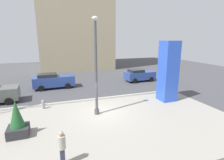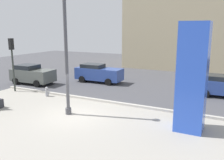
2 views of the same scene
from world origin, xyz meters
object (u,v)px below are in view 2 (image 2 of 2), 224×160
fire_hydrant (47,92)px  car_curb_east (223,86)px  lamp_post (66,57)px  traffic_light_corner (12,56)px  art_pillar_blue (192,78)px  car_passing_lane (98,73)px  car_far_lane (32,74)px

fire_hydrant → car_curb_east: (12.00, 6.03, 0.47)m
lamp_post → traffic_light_corner: size_ratio=1.64×
art_pillar_blue → lamp_post: bearing=-172.2°
art_pillar_blue → car_passing_lane: 12.63m
car_curb_east → car_passing_lane: size_ratio=0.87×
lamp_post → car_far_lane: 9.99m
art_pillar_blue → car_far_lane: size_ratio=1.32×
fire_hydrant → car_curb_east: size_ratio=0.19×
car_far_lane → lamp_post: bearing=-33.1°
car_curb_east → lamp_post: bearing=-133.6°
art_pillar_blue → car_passing_lane: (-9.82, 7.73, -1.83)m
lamp_post → traffic_light_corner: (-7.33, 2.51, -0.53)m
art_pillar_blue → traffic_light_corner: bearing=173.8°
art_pillar_blue → fire_hydrant: (-10.82, 1.55, -2.35)m
car_passing_lane → fire_hydrant: bearing=-99.1°
traffic_light_corner → car_far_lane: bearing=105.3°
car_curb_east → car_passing_lane: 11.01m
lamp_post → car_passing_lane: size_ratio=1.55×
art_pillar_blue → traffic_light_corner: art_pillar_blue is taller
art_pillar_blue → car_passing_lane: bearing=141.8°
fire_hydrant → car_passing_lane: size_ratio=0.16×
art_pillar_blue → car_far_lane: art_pillar_blue is taller
art_pillar_blue → fire_hydrant: size_ratio=7.26×
fire_hydrant → car_passing_lane: (1.00, 6.18, 0.52)m
car_curb_east → car_passing_lane: car_passing_lane is taller
traffic_light_corner → car_curb_east: traffic_light_corner is taller
art_pillar_blue → car_passing_lane: art_pillar_blue is taller
lamp_post → art_pillar_blue: size_ratio=1.31×
traffic_light_corner → car_far_lane: 3.52m
fire_hydrant → car_curb_east: car_curb_east is taller
lamp_post → car_passing_lane: bearing=108.4°
traffic_light_corner → car_far_lane: size_ratio=1.05×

